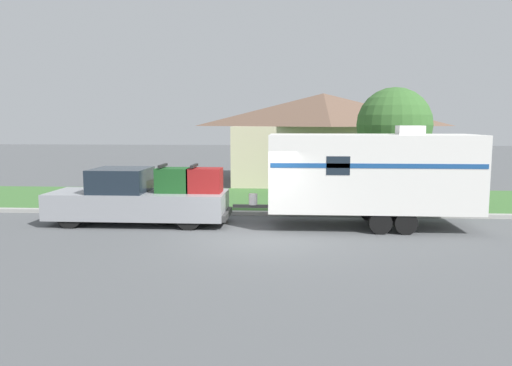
{
  "coord_description": "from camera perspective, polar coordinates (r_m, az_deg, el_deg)",
  "views": [
    {
      "loc": [
        1.05,
        -14.13,
        3.37
      ],
      "look_at": [
        -0.06,
        1.97,
        1.4
      ],
      "focal_mm": 35.0,
      "sensor_mm": 36.0,
      "label": 1
    }
  ],
  "objects": [
    {
      "name": "lawn_strip",
      "position": [
        21.82,
        1.14,
        -1.89
      ],
      "size": [
        80.0,
        7.0,
        0.03
      ],
      "color": "#3D6B33",
      "rests_on": "ground_plane"
    },
    {
      "name": "pickup_truck",
      "position": [
        17.03,
        -13.04,
        -1.68
      ],
      "size": [
        5.95,
        2.01,
        1.99
      ],
      "color": "black",
      "rests_on": "ground_plane"
    },
    {
      "name": "tree_in_yard",
      "position": [
        20.24,
        15.5,
        6.39
      ],
      "size": [
        2.91,
        2.91,
        4.72
      ],
      "color": "brown",
      "rests_on": "ground_plane"
    },
    {
      "name": "house_across_street",
      "position": [
        28.92,
        7.65,
        5.35
      ],
      "size": [
        10.51,
        8.32,
        5.0
      ],
      "color": "beige",
      "rests_on": "ground_plane"
    },
    {
      "name": "mailbox",
      "position": [
        19.86,
        22.25,
        -0.45
      ],
      "size": [
        0.48,
        0.2,
        1.28
      ],
      "color": "brown",
      "rests_on": "ground_plane"
    },
    {
      "name": "travel_trailer",
      "position": [
        16.38,
        13.07,
        1.19
      ],
      "size": [
        7.73,
        2.38,
        3.27
      ],
      "color": "black",
      "rests_on": "ground_plane"
    },
    {
      "name": "curb_strip",
      "position": [
        18.21,
        0.57,
        -3.48
      ],
      "size": [
        80.0,
        0.3,
        0.14
      ],
      "color": "#999993",
      "rests_on": "ground_plane"
    },
    {
      "name": "ground_plane",
      "position": [
        14.56,
        -0.3,
        -6.42
      ],
      "size": [
        120.0,
        120.0,
        0.0
      ],
      "primitive_type": "plane",
      "color": "#515456"
    }
  ]
}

